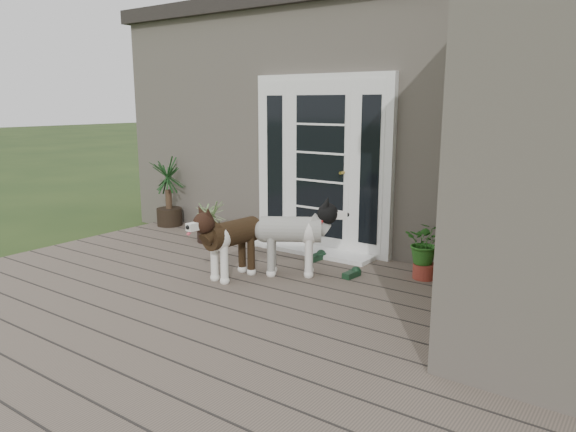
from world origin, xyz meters
The scene contains 15 objects.
deck centered at (0.00, 0.40, 0.06)m, with size 6.20×4.60×0.12m, color #6B5B4C.
house_main centered at (0.00, 4.65, 1.55)m, with size 7.40×4.00×3.10m, color #665E54.
roof_main centered at (0.00, 4.65, 3.20)m, with size 7.60×4.20×0.20m, color #2D2826.
door_unit centered at (-0.20, 2.60, 1.19)m, with size 1.90×0.14×2.15m, color white.
door_step centered at (-0.20, 2.40, 0.14)m, with size 1.60×0.40×0.05m, color white.
brindle_dog centered at (-0.34, 1.09, 0.47)m, with size 0.36×0.85×0.70m, color #382614, non-canonical shape.
white_dog centered at (0.10, 1.52, 0.48)m, with size 0.37×0.87×0.73m, color silver, non-canonical shape.
spider_plant centered at (-1.58, 2.05, 0.43)m, with size 0.57×0.57×0.61m, color #7D955C, non-canonical shape.
yucca centered at (-2.75, 2.40, 0.63)m, with size 0.71×0.71×1.02m, color #113311, non-canonical shape.
herb_a centered at (1.32, 2.23, 0.39)m, with size 0.42×0.42×0.53m, color #21601B.
herb_b centered at (1.75, 2.10, 0.46)m, with size 0.45×0.45×0.68m, color #1F5016.
herb_c centered at (1.97, 2.40, 0.37)m, with size 0.32×0.32×0.50m, color #18551A.
sapling centered at (2.00, 1.74, 1.03)m, with size 0.53×0.53×1.82m, color #19581F, non-canonical shape.
clog_left centered at (0.03, 2.14, 0.16)m, with size 0.14×0.29×0.09m, color black, non-canonical shape.
clog_right centered at (0.68, 1.82, 0.16)m, with size 0.13×0.27×0.08m, color black, non-canonical shape.
Camera 1 is at (3.27, -2.99, 1.93)m, focal length 33.48 mm.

